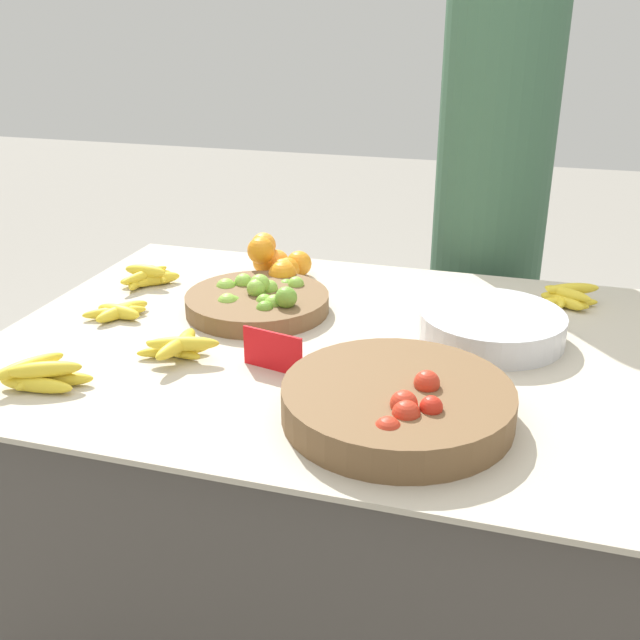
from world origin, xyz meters
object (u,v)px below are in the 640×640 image
Objects in this scene: metal_bowl at (492,326)px; lime_bowl at (257,301)px; tomato_basket at (397,402)px; vendor_person at (488,229)px; price_sign at (273,351)px.

lime_bowl is at bearing 179.10° from metal_bowl.
tomato_basket is at bearing -43.91° from lime_bowl.
tomato_basket is 1.13m from vendor_person.
tomato_basket is 3.09× the size of price_sign.
tomato_basket is at bearing -93.49° from vendor_person.
tomato_basket is at bearing -10.57° from price_sign.
tomato_basket reaches higher than price_sign.
price_sign reaches higher than metal_bowl.
lime_bowl is 0.58m from metal_bowl.
metal_bowl is 0.72m from vendor_person.
price_sign is (0.15, -0.30, 0.02)m from lime_bowl.
metal_bowl is at bearing -84.46° from vendor_person.
metal_bowl is (0.58, -0.01, 0.01)m from lime_bowl.
price_sign is at bearing 156.91° from tomato_basket.
vendor_person reaches higher than lime_bowl.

